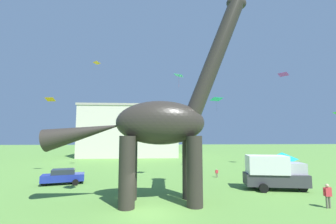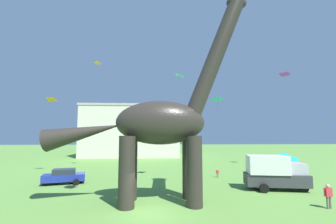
% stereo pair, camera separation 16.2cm
% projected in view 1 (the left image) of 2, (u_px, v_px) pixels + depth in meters
% --- Properties ---
extents(ground_plane, '(240.00, 240.00, 0.00)m').
position_uv_depth(ground_plane, '(150.00, 213.00, 15.05)').
color(ground_plane, '#5B8E3D').
extents(dinosaur_sculpture, '(16.16, 3.42, 16.89)m').
position_uv_depth(dinosaur_sculpture, '(160.00, 123.00, 17.93)').
color(dinosaur_sculpture, '#2D2823').
rests_on(dinosaur_sculpture, ground_plane).
extents(parked_sedan_left, '(4.52, 2.83, 1.55)m').
position_uv_depth(parked_sedan_left, '(63.00, 176.00, 24.31)').
color(parked_sedan_left, navy).
rests_on(parked_sedan_left, ground_plane).
extents(parked_box_truck, '(5.89, 3.11, 3.20)m').
position_uv_depth(parked_box_truck, '(274.00, 172.00, 21.81)').
color(parked_box_truck, '#38383D').
rests_on(parked_box_truck, ground_plane).
extents(person_strolling_adult, '(0.38, 0.17, 1.02)m').
position_uv_depth(person_strolling_adult, '(217.00, 172.00, 28.10)').
color(person_strolling_adult, '#6B6056').
rests_on(person_strolling_adult, ground_plane).
extents(person_watching_child, '(0.64, 0.28, 1.71)m').
position_uv_depth(person_watching_child, '(194.00, 170.00, 27.53)').
color(person_watching_child, black).
rests_on(person_watching_child, ground_plane).
extents(person_near_flyer, '(0.63, 0.28, 1.68)m').
position_uv_depth(person_near_flyer, '(328.00, 193.00, 16.19)').
color(person_near_flyer, '#6B6056').
rests_on(person_near_flyer, ground_plane).
extents(festival_canopy_tent, '(3.15, 3.15, 3.00)m').
position_uv_depth(festival_canopy_tent, '(282.00, 156.00, 28.83)').
color(festival_canopy_tent, '#B2B2B7').
rests_on(festival_canopy_tent, ground_plane).
extents(kite_mid_center, '(1.27, 1.47, 1.54)m').
position_uv_depth(kite_mid_center, '(179.00, 75.00, 26.46)').
color(kite_mid_center, '#19B2B7').
extents(kite_apex, '(2.12, 1.83, 2.24)m').
position_uv_depth(kite_apex, '(216.00, 99.00, 36.41)').
color(kite_apex, '#19B2B7').
extents(kite_drifting, '(1.31, 0.98, 0.43)m').
position_uv_depth(kite_drifting, '(50.00, 99.00, 31.22)').
color(kite_drifting, orange).
extents(kite_far_left, '(1.28, 1.27, 0.22)m').
position_uv_depth(kite_far_left, '(97.00, 63.00, 35.49)').
color(kite_far_left, orange).
extents(kite_trailing, '(1.73, 1.82, 0.41)m').
position_uv_depth(kite_trailing, '(283.00, 74.00, 37.87)').
color(kite_trailing, purple).
extents(background_building_block, '(23.67, 14.25, 12.57)m').
position_uv_depth(background_building_block, '(131.00, 131.00, 58.94)').
color(background_building_block, beige).
rests_on(background_building_block, ground_plane).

